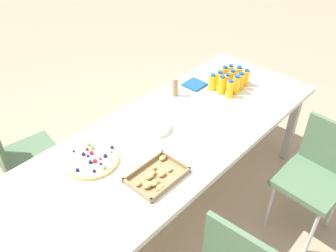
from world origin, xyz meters
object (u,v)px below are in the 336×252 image
at_px(juice_bottle_5, 232,78).
at_px(plate_stack, 156,128).
at_px(chair_near_right, 19,155).
at_px(juice_bottle_0, 230,73).
at_px(juice_bottle_3, 212,82).
at_px(juice_bottle_6, 227,82).
at_px(fruit_pizza, 92,160).
at_px(juice_bottle_4, 238,75).
at_px(juice_bottle_9, 240,81).
at_px(juice_bottle_2, 219,79).
at_px(napkin_stack, 195,85).
at_px(chair_far_left, 317,171).
at_px(juice_bottle_8, 245,78).
at_px(snack_tray, 156,177).
at_px(juice_bottle_7, 222,85).
at_px(party_table, 167,143).
at_px(juice_bottle_1, 224,75).
at_px(juice_bottle_10, 236,85).
at_px(juice_bottle_11, 230,89).
at_px(cardboard_tube, 175,87).

bearing_deg(juice_bottle_5, plate_stack, -2.66).
distance_m(chair_near_right, juice_bottle_0, 1.71).
relative_size(chair_near_right, juice_bottle_3, 6.11).
xyz_separation_m(juice_bottle_6, fruit_pizza, (1.22, -0.11, -0.05)).
relative_size(juice_bottle_4, plate_stack, 0.76).
distance_m(juice_bottle_9, fruit_pizza, 1.30).
height_order(juice_bottle_2, napkin_stack, juice_bottle_2).
bearing_deg(juice_bottle_6, juice_bottle_3, -44.43).
relative_size(chair_far_left, juice_bottle_8, 5.87).
relative_size(juice_bottle_0, snack_tray, 0.41).
bearing_deg(juice_bottle_7, juice_bottle_0, -161.55).
bearing_deg(juice_bottle_2, napkin_stack, -50.00).
relative_size(party_table, snack_tray, 7.71).
bearing_deg(napkin_stack, juice_bottle_1, 144.38).
bearing_deg(juice_bottle_6, juice_bottle_9, 132.78).
xyz_separation_m(fruit_pizza, plate_stack, (-0.48, 0.07, 0.00)).
xyz_separation_m(juice_bottle_1, juice_bottle_8, (-0.07, 0.15, -0.00)).
bearing_deg(chair_near_right, napkin_stack, 75.01).
relative_size(juice_bottle_10, fruit_pizza, 0.46).
height_order(chair_far_left, juice_bottle_7, juice_bottle_7).
xyz_separation_m(juice_bottle_4, snack_tray, (1.21, 0.26, -0.05)).
distance_m(chair_near_right, juice_bottle_7, 1.55).
bearing_deg(juice_bottle_2, snack_tray, 17.66).
xyz_separation_m(juice_bottle_11, napkin_stack, (0.04, -0.30, -0.06)).
bearing_deg(chair_near_right, juice_bottle_9, 68.55).
bearing_deg(juice_bottle_0, snack_tray, 15.64).
distance_m(juice_bottle_0, juice_bottle_11, 0.27).
relative_size(juice_bottle_2, juice_bottle_4, 0.92).
distance_m(juice_bottle_5, fruit_pizza, 1.29).
xyz_separation_m(juice_bottle_0, snack_tray, (1.20, 0.34, -0.05)).
relative_size(juice_bottle_9, fruit_pizza, 0.44).
xyz_separation_m(party_table, juice_bottle_11, (-0.66, 0.03, 0.12)).
relative_size(juice_bottle_11, napkin_stack, 0.96).
bearing_deg(chair_far_left, juice_bottle_9, -11.14).
xyz_separation_m(party_table, fruit_pizza, (0.48, -0.17, 0.07)).
height_order(juice_bottle_7, juice_bottle_11, juice_bottle_7).
distance_m(juice_bottle_0, plate_stack, 0.89).
height_order(juice_bottle_0, juice_bottle_10, juice_bottle_10).
bearing_deg(juice_bottle_4, party_table, 3.18).
xyz_separation_m(juice_bottle_8, fruit_pizza, (1.36, -0.18, -0.05)).
height_order(juice_bottle_11, napkin_stack, juice_bottle_11).
height_order(chair_near_right, napkin_stack, chair_near_right).
bearing_deg(plate_stack, chair_near_right, -48.04).
xyz_separation_m(fruit_pizza, cardboard_tube, (-0.88, -0.12, 0.06)).
bearing_deg(juice_bottle_5, cardboard_tube, -29.40).
height_order(juice_bottle_6, cardboard_tube, cardboard_tube).
relative_size(juice_bottle_6, cardboard_tube, 0.94).
bearing_deg(juice_bottle_3, juice_bottle_6, 135.57).
xyz_separation_m(juice_bottle_0, juice_bottle_10, (0.15, 0.15, 0.01)).
relative_size(juice_bottle_10, napkin_stack, 1.00).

